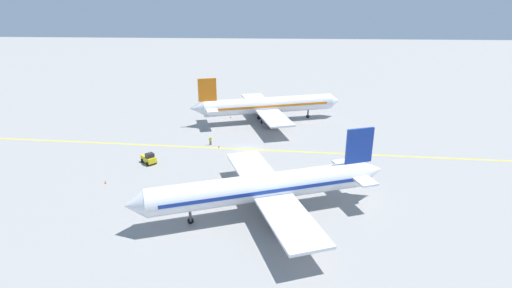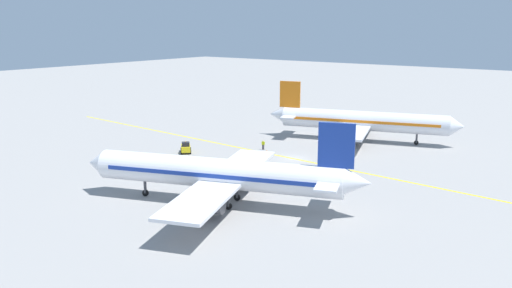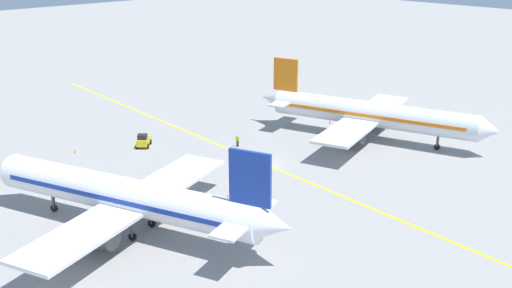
{
  "view_description": "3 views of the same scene",
  "coord_description": "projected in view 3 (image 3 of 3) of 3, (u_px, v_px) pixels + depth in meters",
  "views": [
    {
      "loc": [
        70.11,
        5.83,
        27.62
      ],
      "look_at": [
        3.49,
        1.84,
        2.45
      ],
      "focal_mm": 28.0,
      "sensor_mm": 36.0,
      "label": 1
    },
    {
      "loc": [
        66.01,
        41.28,
        20.75
      ],
      "look_at": [
        4.75,
        -3.93,
        2.77
      ],
      "focal_mm": 35.0,
      "sensor_mm": 36.0,
      "label": 2
    },
    {
      "loc": [
        51.04,
        52.17,
        27.79
      ],
      "look_at": [
        5.02,
        3.8,
        4.84
      ],
      "focal_mm": 42.0,
      "sensor_mm": 36.0,
      "label": 3
    }
  ],
  "objects": [
    {
      "name": "ground_plane",
      "position": [
        264.0,
        164.0,
        78.05
      ],
      "size": [
        400.0,
        400.0,
        0.0
      ],
      "primitive_type": "plane",
      "color": "gray"
    },
    {
      "name": "airplane_adjacent_stand",
      "position": [
        127.0,
        197.0,
        58.98
      ],
      "size": [
        28.07,
        34.33,
        10.6
      ],
      "color": "white",
      "rests_on": "ground"
    },
    {
      "name": "baggage_tug_white",
      "position": [
        143.0,
        140.0,
        84.17
      ],
      "size": [
        3.18,
        3.18,
        2.11
      ],
      "color": "gold",
      "rests_on": "ground"
    },
    {
      "name": "traffic_cone_far_edge",
      "position": [
        75.0,
        151.0,
        81.91
      ],
      "size": [
        0.32,
        0.32,
        0.55
      ],
      "primitive_type": "cone",
      "color": "orange",
      "rests_on": "ground"
    },
    {
      "name": "ground_crew_worker",
      "position": [
        238.0,
        140.0,
        84.14
      ],
      "size": [
        0.32,
        0.55,
        1.68
      ],
      "color": "#23232D",
      "rests_on": "ground"
    },
    {
      "name": "apron_yellow_centreline",
      "position": [
        264.0,
        164.0,
        78.04
      ],
      "size": [
        7.66,
        119.8,
        0.01
      ],
      "primitive_type": "cube",
      "rotation": [
        0.0,
        0.0,
        -0.06
      ],
      "color": "yellow",
      "rests_on": "ground"
    },
    {
      "name": "traffic_cone_by_wingtip",
      "position": [
        238.0,
        150.0,
        82.06
      ],
      "size": [
        0.32,
        0.32,
        0.55
      ],
      "primitive_type": "cone",
      "color": "orange",
      "rests_on": "ground"
    },
    {
      "name": "airplane_at_gate",
      "position": [
        369.0,
        114.0,
        86.63
      ],
      "size": [
        28.28,
        34.76,
        10.6
      ],
      "color": "silver",
      "rests_on": "ground"
    },
    {
      "name": "traffic_cone_near_nose",
      "position": [
        330.0,
        122.0,
        94.81
      ],
      "size": [
        0.32,
        0.32,
        0.55
      ],
      "primitive_type": "cone",
      "color": "orange",
      "rests_on": "ground"
    },
    {
      "name": "traffic_cone_mid_apron",
      "position": [
        228.0,
        196.0,
        67.49
      ],
      "size": [
        0.32,
        0.32,
        0.55
      ],
      "primitive_type": "cone",
      "color": "orange",
      "rests_on": "ground"
    }
  ]
}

